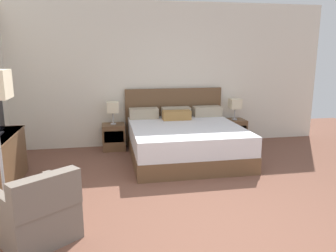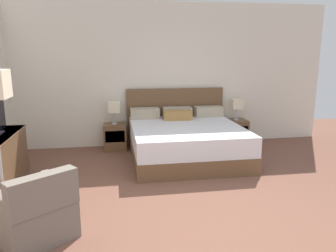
% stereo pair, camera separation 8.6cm
% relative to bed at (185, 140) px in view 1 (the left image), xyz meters
% --- Properties ---
extents(ground_plane, '(11.14, 11.14, 0.00)m').
position_rel_bed_xyz_m(ground_plane, '(-0.30, -2.68, -0.34)').
color(ground_plane, brown).
extents(wall_back, '(7.07, 0.06, 2.89)m').
position_rel_bed_xyz_m(wall_back, '(-0.30, 1.06, 1.11)').
color(wall_back, silver).
rests_on(wall_back, ground).
extents(bed, '(2.02, 2.10, 1.18)m').
position_rel_bed_xyz_m(bed, '(0.00, 0.00, 0.00)').
color(bed, brown).
rests_on(bed, ground).
extents(nightstand_left, '(0.44, 0.41, 0.51)m').
position_rel_bed_xyz_m(nightstand_left, '(-1.26, 0.77, -0.08)').
color(nightstand_left, brown).
rests_on(nightstand_left, ground).
extents(nightstand_right, '(0.44, 0.41, 0.51)m').
position_rel_bed_xyz_m(nightstand_right, '(1.26, 0.77, -0.08)').
color(nightstand_right, brown).
rests_on(nightstand_right, ground).
extents(table_lamp_left, '(0.23, 0.23, 0.44)m').
position_rel_bed_xyz_m(table_lamp_left, '(-1.26, 0.77, 0.51)').
color(table_lamp_left, '#B7B7BC').
rests_on(table_lamp_left, nightstand_left).
extents(table_lamp_right, '(0.23, 0.23, 0.44)m').
position_rel_bed_xyz_m(table_lamp_right, '(1.26, 0.77, 0.51)').
color(table_lamp_right, '#B7B7BC').
rests_on(table_lamp_right, nightstand_right).
extents(armchair_by_window, '(0.96, 0.96, 0.76)m').
position_rel_bed_xyz_m(armchair_by_window, '(-2.11, -2.39, -0.05)').
color(armchair_by_window, '#70665B').
rests_on(armchair_by_window, ground).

